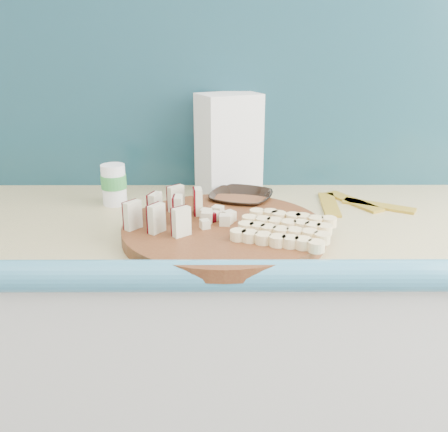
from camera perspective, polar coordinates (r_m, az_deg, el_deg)
name	(u,v)px	position (r m, az deg, el deg)	size (l,w,h in m)	color
kitchen_counter	(207,375)	(1.42, -1.95, -17.68)	(2.20, 0.63, 0.91)	silver
backsplash	(207,97)	(1.42, -1.95, 13.40)	(2.20, 0.02, 0.50)	teal
cutting_board	(224,231)	(1.09, 0.00, -1.67)	(0.44, 0.44, 0.03)	#4E2210
apple_wedges	(168,210)	(1.09, -6.42, 0.71)	(0.17, 0.19, 0.06)	beige
apple_chunks	(212,218)	(1.09, -1.39, -0.29)	(0.07, 0.07, 0.02)	beige
banana_slices	(285,228)	(1.04, 6.96, -1.41)	(0.23, 0.21, 0.02)	#FBDF99
brown_bowl	(241,200)	(1.27, 1.95, 1.85)	(0.15, 0.15, 0.04)	black
flour_bag	(229,144)	(1.37, 0.53, 8.27)	(0.16, 0.11, 0.27)	silver
canister	(114,184)	(1.31, -12.48, 3.62)	(0.06, 0.06, 0.10)	white
banana_peel	(354,204)	(1.33, 14.60, 1.35)	(0.24, 0.20, 0.01)	gold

